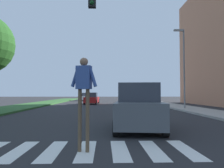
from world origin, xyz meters
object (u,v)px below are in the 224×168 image
(sedan_midblock, at_px, (92,99))
(sedan_distant, at_px, (86,97))
(pedestrian_performer, at_px, (84,89))
(street_lamp_right, at_px, (183,61))
(suv_crossing, at_px, (138,107))

(sedan_midblock, bearing_deg, sedan_distant, 98.23)
(pedestrian_performer, xyz_separation_m, sedan_midblock, (-1.27, 25.52, -0.90))
(sedan_distant, bearing_deg, street_lamp_right, -65.86)
(sedan_midblock, bearing_deg, suv_crossing, -81.28)
(suv_crossing, height_order, sedan_midblock, suv_crossing)
(pedestrian_performer, height_order, suv_crossing, pedestrian_performer)
(suv_crossing, bearing_deg, street_lamp_right, 60.65)
(pedestrian_performer, bearing_deg, suv_crossing, 61.78)
(pedestrian_performer, bearing_deg, street_lamp_right, 60.95)
(sedan_midblock, bearing_deg, street_lamp_right, -50.14)
(street_lamp_right, bearing_deg, suv_crossing, -119.35)
(street_lamp_right, relative_size, suv_crossing, 1.57)
(street_lamp_right, xyz_separation_m, sedan_distant, (-11.32, 25.26, -3.83))
(pedestrian_performer, relative_size, suv_crossing, 0.52)
(street_lamp_right, distance_m, sedan_distant, 27.95)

